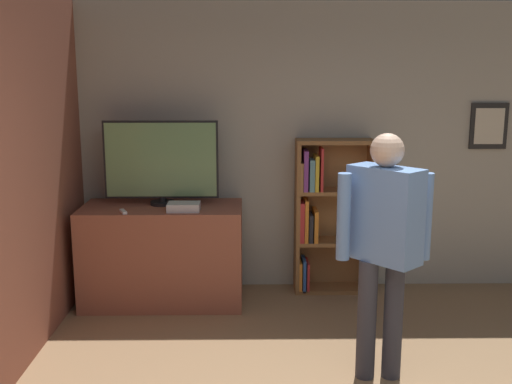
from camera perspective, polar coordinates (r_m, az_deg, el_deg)
The scene contains 8 objects.
wall_back at distance 5.73m, azimuth 4.90°, elevation 4.16°, with size 6.26×0.09×2.70m.
wall_side_brick at distance 4.45m, azimuth -21.88°, elevation 1.30°, with size 0.06×4.67×2.70m.
tv_ledge at distance 5.51m, azimuth -8.84°, elevation -5.87°, with size 1.43×0.68×0.89m.
television at distance 5.39m, azimuth -9.01°, elevation 2.86°, with size 1.02×0.22×0.76m.
game_console at distance 5.18m, azimuth -6.89°, elevation -1.41°, with size 0.28×0.19×0.07m.
remote_loose at distance 5.20m, azimuth -12.53°, elevation -1.83°, with size 0.09×0.14×0.02m.
bookshelf at distance 5.68m, azimuth 6.64°, elevation -2.14°, with size 0.72×0.28×1.46m.
person at distance 4.04m, azimuth 12.05°, elevation -4.09°, with size 0.62×0.50×1.68m.
Camera 1 is at (-0.56, -2.56, 2.06)m, focal length 42.00 mm.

